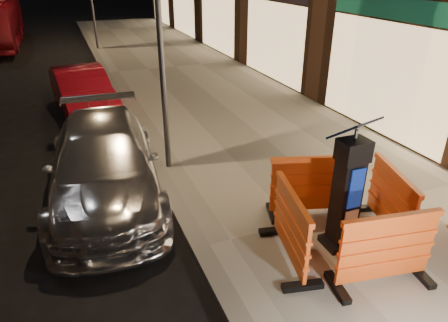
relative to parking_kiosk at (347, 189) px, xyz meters
name	(u,v)px	position (x,y,z in m)	size (l,w,h in m)	color
ground_plane	(201,254)	(-2.13, 0.76, -1.19)	(120.00, 120.00, 0.00)	black
sidewalk	(352,212)	(0.87, 0.76, -1.11)	(6.00, 60.00, 0.15)	gray
kerb	(201,251)	(-2.13, 0.76, -1.11)	(0.30, 60.00, 0.15)	slate
parking_kiosk	(347,189)	(0.00, 0.00, 0.00)	(0.66, 0.66, 2.07)	black
barrier_front	(386,250)	(0.00, -0.95, -0.46)	(1.49, 0.61, 1.16)	#FF5D1B
barrier_back	(310,186)	(0.00, 0.95, -0.46)	(1.49, 0.61, 1.16)	#FF5D1B
barrier_kerbside	(291,228)	(-0.95, 0.00, -0.46)	(1.49, 0.61, 1.16)	#FF5D1B
barrier_bldgside	(391,202)	(0.95, 0.00, -0.46)	(1.49, 0.61, 1.16)	#FF5D1B
car_silver	(109,196)	(-3.30, 3.21, -1.19)	(2.07, 5.08, 1.47)	silver
car_red	(86,113)	(-3.30, 8.68, -1.19)	(1.47, 4.22, 1.39)	maroon
bus_doubledecker	(0,46)	(-6.95, 22.49, -1.19)	(2.29, 9.78, 2.72)	maroon
street_lamp_mid	(159,28)	(-1.88, 3.76, 1.96)	(0.12, 0.12, 6.00)	#3F3F44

